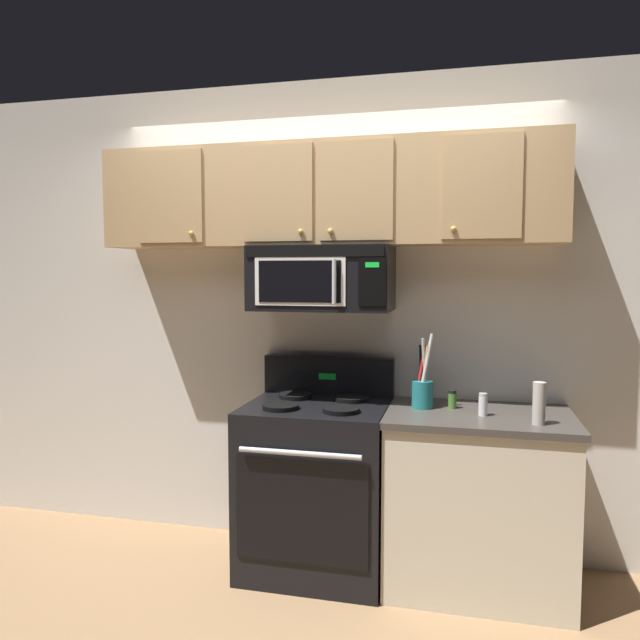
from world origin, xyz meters
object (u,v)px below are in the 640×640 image
Objects in this scene: stove_range at (317,483)px; pepper_mill at (539,403)px; utensil_crock_teal at (423,388)px; over_range_microwave at (322,278)px; spice_jar at (452,399)px; salt_shaker at (483,405)px.

stove_range is 5.60× the size of pepper_mill.
over_range_microwave is at bearing 173.39° from utensil_crock_teal.
spice_jar is (0.71, -0.04, -0.63)m from over_range_microwave.
stove_range is 2.85× the size of utensil_crock_teal.
stove_range is 0.99m from salt_shaker.
pepper_mill is (1.10, -0.29, -0.58)m from over_range_microwave.
utensil_crock_teal reaches higher than stove_range.
over_range_microwave is 1.93× the size of utensil_crock_teal.
salt_shaker is (0.86, -0.17, -0.62)m from over_range_microwave.
stove_range is 0.86m from spice_jar.
pepper_mill is at bearing -8.72° from stove_range.
over_range_microwave reaches higher than stove_range.
pepper_mill reaches higher than spice_jar.
over_range_microwave reaches higher than utensil_crock_teal.
utensil_crock_teal is at bearing 5.35° from stove_range.
salt_shaker is (0.30, -0.10, -0.05)m from utensil_crock_teal.
over_range_microwave is 7.97× the size of spice_jar.
over_range_microwave is 0.80m from utensil_crock_teal.
utensil_crock_teal is (0.56, 0.05, 0.53)m from stove_range.
spice_jar is at bearing 6.17° from stove_range.
salt_shaker is at bearing -40.35° from spice_jar.
salt_shaker is 0.56× the size of pepper_mill.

